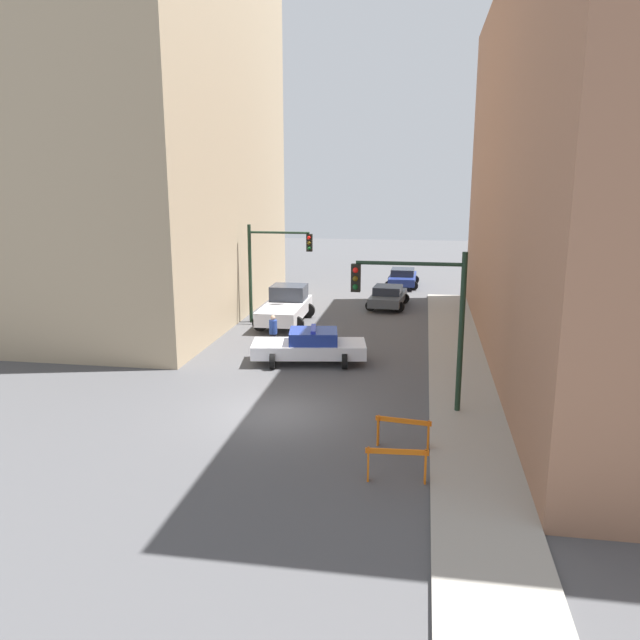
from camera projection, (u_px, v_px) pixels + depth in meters
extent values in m
plane|color=#4C4C4F|center=(275.00, 414.00, 20.47)|extent=(120.00, 120.00, 0.00)
cube|color=#9E998E|center=(468.00, 424.00, 19.47)|extent=(2.40, 44.00, 0.12)
cube|color=tan|center=(115.00, 112.00, 33.41)|extent=(14.00, 20.00, 21.98)
cylinder|color=black|center=(461.00, 333.00, 19.88)|extent=(0.18, 0.18, 5.20)
cylinder|color=black|center=(410.00, 264.00, 19.66)|extent=(3.40, 0.12, 0.12)
cube|color=black|center=(356.00, 278.00, 20.05)|extent=(0.30, 0.22, 0.90)
sphere|color=red|center=(355.00, 270.00, 19.85)|extent=(0.18, 0.18, 0.18)
sphere|color=#4C3D0C|center=(355.00, 279.00, 19.91)|extent=(0.18, 0.18, 0.18)
sphere|color=#0C4219|center=(355.00, 287.00, 19.97)|extent=(0.18, 0.18, 0.18)
cylinder|color=black|center=(250.00, 274.00, 32.97)|extent=(0.18, 0.18, 5.20)
cylinder|color=black|center=(279.00, 233.00, 32.22)|extent=(3.20, 0.12, 0.12)
cube|color=black|center=(309.00, 243.00, 32.08)|extent=(0.30, 0.22, 0.90)
sphere|color=red|center=(309.00, 238.00, 31.87)|extent=(0.18, 0.18, 0.18)
sphere|color=#4C3D0C|center=(309.00, 243.00, 31.93)|extent=(0.18, 0.18, 0.18)
sphere|color=#0C4219|center=(309.00, 248.00, 32.00)|extent=(0.18, 0.18, 0.18)
cube|color=white|center=(309.00, 349.00, 25.98)|extent=(4.93, 2.56, 0.55)
cube|color=navy|center=(313.00, 336.00, 25.86)|extent=(2.20, 1.92, 0.52)
cylinder|color=black|center=(273.00, 361.00, 25.22)|extent=(0.32, 0.69, 0.66)
cylinder|color=black|center=(276.00, 350.00, 26.88)|extent=(0.32, 0.69, 0.66)
cylinder|color=black|center=(344.00, 361.00, 25.20)|extent=(0.32, 0.69, 0.66)
cylinder|color=black|center=(343.00, 350.00, 26.86)|extent=(0.32, 0.69, 0.66)
cube|color=#2633BF|center=(313.00, 329.00, 25.79)|extent=(0.41, 1.40, 0.12)
cube|color=silver|center=(285.00, 310.00, 32.89)|extent=(2.05, 5.42, 0.70)
cube|color=#2D333D|center=(289.00, 292.00, 33.76)|extent=(1.86, 1.75, 0.80)
cylinder|color=black|center=(275.00, 310.00, 34.72)|extent=(0.80, 0.27, 0.80)
cylinder|color=black|center=(308.00, 311.00, 34.44)|extent=(0.80, 0.27, 0.80)
cylinder|color=black|center=(260.00, 323.00, 31.49)|extent=(0.80, 0.27, 0.80)
cylinder|color=black|center=(296.00, 324.00, 31.21)|extent=(0.80, 0.27, 0.80)
cube|color=#474C51|center=(388.00, 298.00, 37.23)|extent=(2.12, 4.43, 0.52)
cube|color=#232833|center=(388.00, 290.00, 36.96)|extent=(1.72, 1.92, 0.48)
cylinder|color=black|center=(378.00, 297.00, 38.75)|extent=(0.64, 0.27, 0.62)
cylinder|color=black|center=(404.00, 299.00, 38.36)|extent=(0.64, 0.27, 0.62)
cylinder|color=black|center=(371.00, 306.00, 36.22)|extent=(0.64, 0.27, 0.62)
cylinder|color=black|center=(399.00, 307.00, 35.84)|extent=(0.64, 0.27, 0.62)
cube|color=navy|center=(403.00, 279.00, 44.24)|extent=(1.86, 4.32, 0.52)
cube|color=#232833|center=(403.00, 272.00, 43.97)|extent=(1.61, 1.83, 0.48)
cylinder|color=black|center=(392.00, 279.00, 45.73)|extent=(0.62, 0.23, 0.62)
cylinder|color=black|center=(415.00, 280.00, 45.44)|extent=(0.62, 0.23, 0.62)
cylinder|color=black|center=(390.00, 285.00, 43.17)|extent=(0.62, 0.23, 0.62)
cylinder|color=black|center=(414.00, 286.00, 42.88)|extent=(0.62, 0.23, 0.62)
cylinder|color=black|center=(273.00, 343.00, 27.70)|extent=(0.30, 0.30, 0.82)
cylinder|color=navy|center=(273.00, 327.00, 27.54)|extent=(0.39, 0.39, 0.62)
sphere|color=tan|center=(273.00, 318.00, 27.45)|extent=(0.24, 0.24, 0.22)
cube|color=orange|center=(397.00, 452.00, 15.69)|extent=(1.60, 0.16, 0.14)
cube|color=orange|center=(368.00, 464.00, 15.84)|extent=(0.06, 0.16, 0.90)
cube|color=orange|center=(425.00, 467.00, 15.71)|extent=(0.06, 0.16, 0.90)
cube|color=orange|center=(403.00, 421.00, 17.68)|extent=(1.59, 0.26, 0.14)
cube|color=orange|center=(378.00, 430.00, 17.97)|extent=(0.07, 0.17, 0.90)
cube|color=orange|center=(428.00, 436.00, 17.56)|extent=(0.07, 0.17, 0.90)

